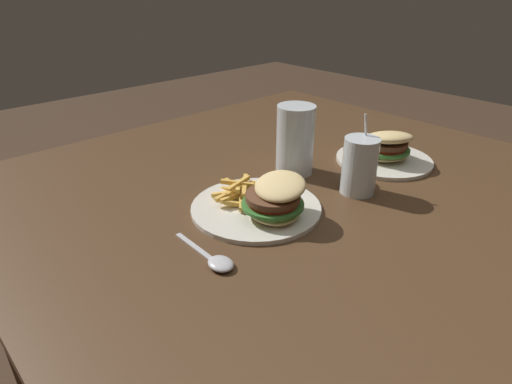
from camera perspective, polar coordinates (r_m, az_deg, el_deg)
The scene contains 7 objects.
ground_plane at distance 1.51m, azimuth 3.93°, elevation -24.04°, with size 8.00×8.00×0.00m, color #473323.
dining_table at distance 1.08m, azimuth 4.99°, elevation -2.03°, with size 1.27×1.35×0.72m.
meal_plate_near at distance 0.89m, azimuth 1.19°, elevation -1.28°, with size 0.28×0.28×0.10m.
beer_glass at distance 1.07m, azimuth 5.25°, elevation 6.70°, with size 0.09×0.09×0.17m.
juice_glass at distance 1.00m, azimuth 13.63°, elevation 3.19°, with size 0.08×0.08×0.18m.
spoon at distance 0.76m, azimuth -5.10°, elevation -9.26°, with size 0.16×0.04×0.01m.
meal_plate_far at distance 1.20m, azimuth 16.90°, elevation 5.25°, with size 0.25×0.25×0.10m.
Camera 1 is at (0.63, -0.71, 1.17)m, focal length 30.00 mm.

